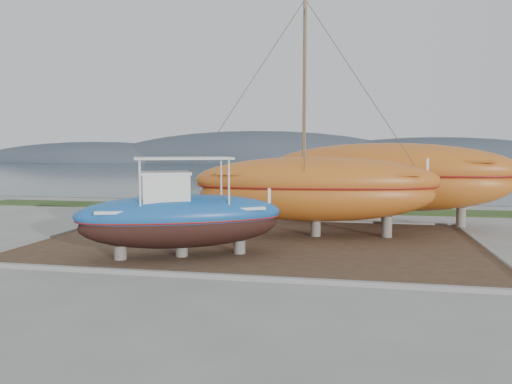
% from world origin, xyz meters
% --- Properties ---
extents(ground, '(140.00, 140.00, 0.00)m').
position_xyz_m(ground, '(0.00, 0.00, 0.00)').
color(ground, gray).
rests_on(ground, ground).
extents(dirt_patch, '(18.00, 12.00, 0.06)m').
position_xyz_m(dirt_patch, '(0.00, 4.00, 0.03)').
color(dirt_patch, '#422D1E').
rests_on(dirt_patch, ground).
extents(curb_frame, '(18.60, 12.60, 0.15)m').
position_xyz_m(curb_frame, '(0.00, 4.00, 0.07)').
color(curb_frame, gray).
rests_on(curb_frame, ground).
extents(grass_strip, '(44.00, 3.00, 0.08)m').
position_xyz_m(grass_strip, '(0.00, 15.50, 0.04)').
color(grass_strip, '#284219').
rests_on(grass_strip, ground).
extents(sea, '(260.00, 100.00, 0.04)m').
position_xyz_m(sea, '(0.00, 70.00, 0.00)').
color(sea, '#1D2F3A').
rests_on(sea, ground).
extents(mountain_ridge, '(200.00, 36.00, 20.00)m').
position_xyz_m(mountain_ridge, '(0.00, 125.00, 0.00)').
color(mountain_ridge, '#333D49').
rests_on(mountain_ridge, ground).
extents(blue_caique, '(7.70, 5.23, 3.58)m').
position_xyz_m(blue_caique, '(-2.13, 0.47, 1.85)').
color(blue_caique, '#1B5AAC').
rests_on(blue_caique, dirt_patch).
extents(white_dinghy, '(4.05, 2.79, 1.14)m').
position_xyz_m(white_dinghy, '(-7.57, 6.17, 0.63)').
color(white_dinghy, white).
rests_on(white_dinghy, dirt_patch).
extents(orange_sailboat, '(11.10, 4.42, 10.27)m').
position_xyz_m(orange_sailboat, '(2.31, 5.60, 5.19)').
color(orange_sailboat, '#B65B1C').
rests_on(orange_sailboat, dirt_patch).
extents(orange_bare_hull, '(12.77, 5.34, 4.06)m').
position_xyz_m(orange_bare_hull, '(5.56, 9.67, 2.09)').
color(orange_bare_hull, '#B65B1C').
rests_on(orange_bare_hull, dirt_patch).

